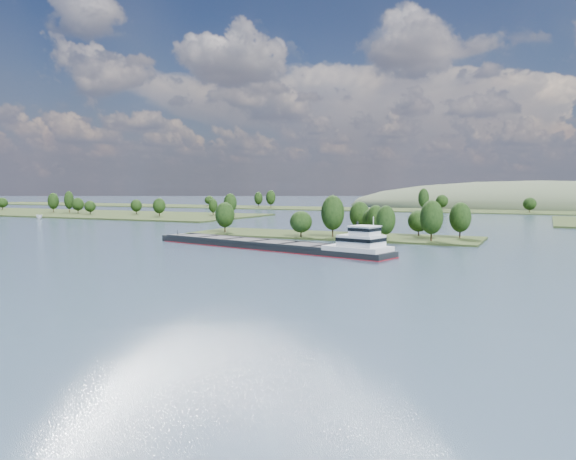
% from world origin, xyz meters
% --- Properties ---
extents(ground, '(1800.00, 1800.00, 0.00)m').
position_xyz_m(ground, '(0.00, 120.00, 0.00)').
color(ground, '#334258').
rests_on(ground, ground).
extents(tree_island, '(100.00, 30.16, 14.95)m').
position_xyz_m(tree_island, '(6.44, 179.27, 3.84)').
color(tree_island, '#263417').
rests_on(tree_island, ground).
extents(left_bank, '(300.00, 80.00, 15.56)m').
position_xyz_m(left_bank, '(-228.48, 260.13, 0.88)').
color(left_bank, '#263417').
rests_on(left_bank, ground).
extents(back_shoreline, '(900.00, 60.00, 16.62)m').
position_xyz_m(back_shoreline, '(5.82, 399.71, 0.63)').
color(back_shoreline, '#263417').
rests_on(back_shoreline, ground).
extents(hill_west, '(320.00, 160.00, 44.00)m').
position_xyz_m(hill_west, '(60.00, 500.00, 0.00)').
color(hill_west, '#414E35').
rests_on(hill_west, ground).
extents(cargo_barge, '(78.33, 28.18, 10.61)m').
position_xyz_m(cargo_barge, '(1.68, 136.28, 1.34)').
color(cargo_barge, black).
rests_on(cargo_barge, ground).
extents(motorboat, '(6.98, 4.95, 2.53)m').
position_xyz_m(motorboat, '(-175.41, 211.94, 1.26)').
color(motorboat, white).
rests_on(motorboat, ground).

